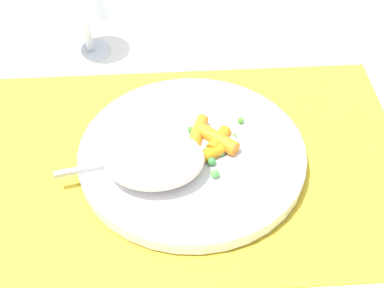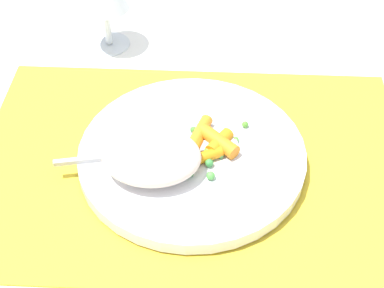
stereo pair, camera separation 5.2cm
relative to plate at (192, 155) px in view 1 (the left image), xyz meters
name	(u,v)px [view 1 (the left image)]	position (x,y,z in m)	size (l,w,h in m)	color
ground_plane	(192,163)	(0.00, 0.00, -0.01)	(2.40, 2.40, 0.00)	white
placemat	(192,162)	(0.00, 0.00, -0.01)	(0.51, 0.35, 0.01)	gold
plate	(192,155)	(0.00, 0.00, 0.00)	(0.26, 0.26, 0.02)	white
rice_mound	(155,160)	(-0.04, -0.03, 0.03)	(0.11, 0.08, 0.04)	beige
carrot_portion	(208,142)	(0.02, 0.00, 0.02)	(0.06, 0.08, 0.02)	orange
pea_scatter	(213,151)	(0.02, -0.01, 0.01)	(0.07, 0.09, 0.01)	#59AB3B
fork	(166,153)	(-0.03, -0.01, 0.01)	(0.21, 0.05, 0.01)	#B9B9B9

